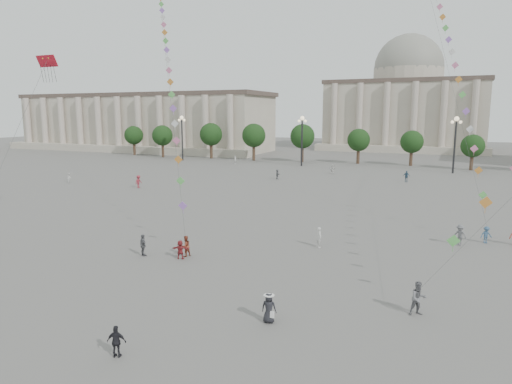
% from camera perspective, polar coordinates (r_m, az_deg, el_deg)
% --- Properties ---
extents(ground, '(360.00, 360.00, 0.00)m').
position_cam_1_polar(ground, '(30.05, -8.79, -12.21)').
color(ground, '#5C5A57').
rests_on(ground, ground).
extents(hall_west, '(84.00, 26.22, 17.20)m').
position_cam_1_polar(hall_west, '(147.96, -14.08, 8.44)').
color(hall_west, '#AA9F8F').
rests_on(hall_west, ground).
extents(hall_central, '(48.30, 34.30, 35.50)m').
position_cam_1_polar(hall_central, '(153.41, 18.25, 10.45)').
color(hall_central, '#AA9F8F').
rests_on(hall_central, ground).
extents(tree_row, '(137.12, 5.12, 8.00)m').
position_cam_1_polar(tree_row, '(102.70, 15.19, 6.22)').
color(tree_row, '#36271B').
rests_on(tree_row, ground).
extents(lamp_post_far_west, '(2.00, 0.90, 10.65)m').
position_cam_1_polar(lamp_post_far_west, '(111.16, -9.24, 7.69)').
color(lamp_post_far_west, '#262628').
rests_on(lamp_post_far_west, ground).
extents(lamp_post_mid_west, '(2.00, 0.90, 10.65)m').
position_cam_1_polar(lamp_post_mid_west, '(98.23, 5.77, 7.51)').
color(lamp_post_mid_west, '#262628').
rests_on(lamp_post_mid_west, ground).
extents(lamp_post_mid_east, '(2.00, 0.90, 10.65)m').
position_cam_1_polar(lamp_post_mid_east, '(93.50, 23.67, 6.63)').
color(lamp_post_mid_east, '#262628').
rests_on(lamp_post_mid_east, ground).
extents(person_crowd_0, '(1.16, 0.69, 1.86)m').
position_cam_1_polar(person_crowd_0, '(79.39, 18.28, 1.87)').
color(person_crowd_0, '#2C4963').
rests_on(person_crowd_0, ground).
extents(person_crowd_1, '(0.97, 0.99, 1.61)m').
position_cam_1_polar(person_crowd_1, '(80.71, -22.29, 1.66)').
color(person_crowd_1, white).
rests_on(person_crowd_1, ground).
extents(person_crowd_2, '(0.87, 1.32, 1.93)m').
position_cam_1_polar(person_crowd_2, '(71.59, -14.47, 1.27)').
color(person_crowd_2, maroon).
rests_on(person_crowd_2, ground).
extents(person_crowd_4, '(1.44, 1.59, 1.76)m').
position_cam_1_polar(person_crowd_4, '(86.66, 9.52, 2.83)').
color(person_crowd_4, silver).
rests_on(person_crowd_4, ground).
extents(person_crowd_6, '(1.36, 1.07, 1.84)m').
position_cam_1_polar(person_crowd_6, '(42.99, 24.12, -4.92)').
color(person_crowd_6, '#5E5E62').
rests_on(person_crowd_6, ground).
extents(person_crowd_10, '(0.48, 0.71, 1.89)m').
position_cam_1_polar(person_crowd_10, '(102.41, -2.59, 4.04)').
color(person_crowd_10, '#B1B1AD').
rests_on(person_crowd_10, ground).
extents(person_crowd_12, '(1.38, 1.55, 1.71)m').
position_cam_1_polar(person_crowd_12, '(78.74, 2.70, 2.24)').
color(person_crowd_12, slate).
rests_on(person_crowd_12, ground).
extents(person_crowd_13, '(0.61, 0.74, 1.74)m').
position_cam_1_polar(person_crowd_13, '(39.09, 7.93, -5.62)').
color(person_crowd_13, beige).
rests_on(person_crowd_13, ground).
extents(tourist_2, '(1.46, 0.85, 1.50)m').
position_cam_1_polar(tourist_2, '(36.22, -9.44, -7.11)').
color(tourist_2, maroon).
rests_on(tourist_2, ground).
extents(tourist_3, '(1.11, 0.92, 1.78)m').
position_cam_1_polar(tourist_3, '(37.49, -13.92, -6.47)').
color(tourist_3, '#59585D').
rests_on(tourist_3, ground).
extents(tourist_4, '(0.98, 0.65, 1.55)m').
position_cam_1_polar(tourist_4, '(23.15, -17.03, -17.44)').
color(tourist_4, black).
rests_on(tourist_4, ground).
extents(kite_flyer_0, '(0.92, 1.00, 1.67)m').
position_cam_1_polar(kite_flyer_0, '(36.75, -8.79, -6.70)').
color(kite_flyer_0, brown).
rests_on(kite_flyer_0, ground).
extents(kite_flyer_1, '(1.12, 0.91, 1.51)m').
position_cam_1_polar(kite_flyer_1, '(44.71, 26.83, -4.80)').
color(kite_flyer_1, '#335474').
rests_on(kite_flyer_1, ground).
extents(kite_flyer_2, '(1.19, 1.12, 1.94)m').
position_cam_1_polar(kite_flyer_2, '(27.76, 19.64, -12.43)').
color(kite_flyer_2, slate).
rests_on(kite_flyer_2, ground).
extents(hat_person, '(0.88, 0.63, 1.69)m').
position_cam_1_polar(hat_person, '(25.40, 1.63, -14.19)').
color(hat_person, black).
rests_on(hat_person, ground).
extents(dragon_kite, '(2.20, 4.77, 16.93)m').
position_cam_1_polar(dragon_kite, '(47.37, -24.66, 13.69)').
color(dragon_kite, '#B61323').
rests_on(dragon_kite, ground).
extents(kite_train_west, '(32.27, 42.13, 66.18)m').
position_cam_1_polar(kite_train_west, '(64.28, -11.49, 19.66)').
color(kite_train_west, '#3F3F3F').
rests_on(kite_train_west, ground).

